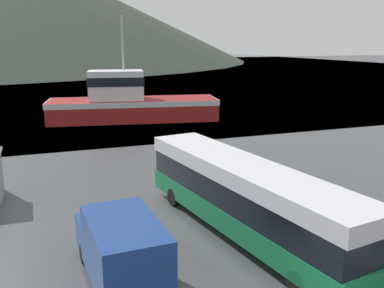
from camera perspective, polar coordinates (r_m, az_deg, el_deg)
water_surface at (r=153.01m, az=-17.59°, el=9.87°), size 240.00×240.00×0.00m
tour_bus at (r=18.25m, az=6.98°, el=-6.82°), size 4.39×13.19×3.20m
delivery_van at (r=15.01m, az=-9.47°, el=-13.58°), size 2.41×5.80×2.53m
fishing_boat at (r=45.57m, az=-8.35°, el=5.53°), size 18.11×8.26×10.69m
storage_bin at (r=20.73m, az=18.74°, el=-8.44°), size 1.37×1.19×1.22m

